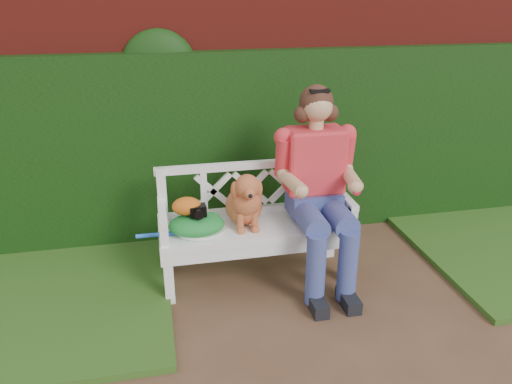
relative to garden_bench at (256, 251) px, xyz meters
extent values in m
plane|color=#523223|center=(0.40, -0.87, -0.24)|extent=(60.00, 60.00, 0.00)
cube|color=maroon|center=(0.40, 1.03, 0.86)|extent=(10.00, 0.30, 2.20)
cube|color=#18420F|center=(0.40, 0.81, 0.61)|extent=(10.00, 0.18, 1.70)
cube|color=black|center=(-0.45, -0.05, 0.42)|extent=(0.13, 0.10, 0.08)
ellipsoid|color=#C05715|center=(-0.53, -0.02, 0.45)|extent=(0.25, 0.20, 0.14)
camera|label=1|loc=(-0.72, -3.42, 1.97)|focal=35.00mm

